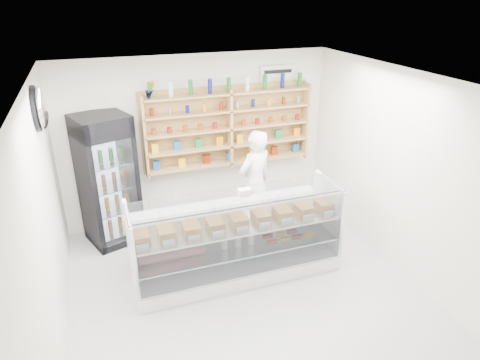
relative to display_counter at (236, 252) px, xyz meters
name	(u,v)px	position (x,y,z in m)	size (l,w,h in m)	color
room	(251,204)	(-0.02, -0.60, 1.05)	(5.00, 5.00, 5.00)	#A8A8AD
display_counter	(236,252)	(0.00, 0.00, 0.00)	(2.86, 0.85, 1.25)	white
shop_worker	(255,183)	(0.67, 1.02, 0.53)	(0.64, 0.42, 1.75)	white
drinks_cooler	(108,180)	(-1.55, 1.53, 0.69)	(0.94, 0.93, 2.06)	black
wall_shelving	(229,128)	(0.48, 1.74, 1.25)	(2.84, 0.28, 1.33)	tan
potted_plant	(150,90)	(-0.77, 1.74, 1.98)	(0.15, 0.12, 0.27)	#1E6626
security_mirror	(41,108)	(-2.19, 0.60, 2.10)	(0.15, 0.50, 0.50)	silver
wall_sign	(278,71)	(1.38, 1.87, 2.10)	(0.62, 0.03, 0.20)	white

